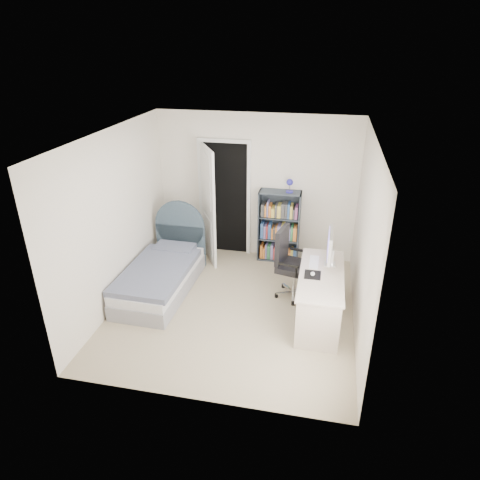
% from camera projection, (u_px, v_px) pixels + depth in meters
% --- Properties ---
extents(room_shell, '(3.50, 3.70, 2.60)m').
position_uv_depth(room_shell, '(233.00, 229.00, 5.71)').
color(room_shell, gray).
rests_on(room_shell, ground).
extents(door, '(0.92, 0.73, 2.06)m').
position_uv_depth(door, '(214.00, 201.00, 7.30)').
color(door, black).
rests_on(door, ground).
extents(bed, '(0.94, 1.90, 1.16)m').
position_uv_depth(bed, '(162.00, 274.00, 6.61)').
color(bed, gray).
rests_on(bed, ground).
extents(nightstand, '(0.38, 0.38, 0.56)m').
position_uv_depth(nightstand, '(179.00, 238.00, 7.55)').
color(nightstand, tan).
rests_on(nightstand, ground).
extents(floor_lamp, '(0.20, 0.20, 1.41)m').
position_uv_depth(floor_lamp, '(209.00, 224.00, 7.58)').
color(floor_lamp, silver).
rests_on(floor_lamp, ground).
extents(bookcase, '(0.70, 0.30, 1.49)m').
position_uv_depth(bookcase, '(279.00, 229.00, 7.38)').
color(bookcase, '#353E48').
rests_on(bookcase, ground).
extents(desk, '(0.59, 1.47, 1.21)m').
position_uv_depth(desk, '(320.00, 294.00, 5.84)').
color(desk, beige).
rests_on(desk, ground).
extents(office_chair, '(0.59, 0.61, 1.08)m').
position_uv_depth(office_chair, '(290.00, 260.00, 6.32)').
color(office_chair, silver).
rests_on(office_chair, ground).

